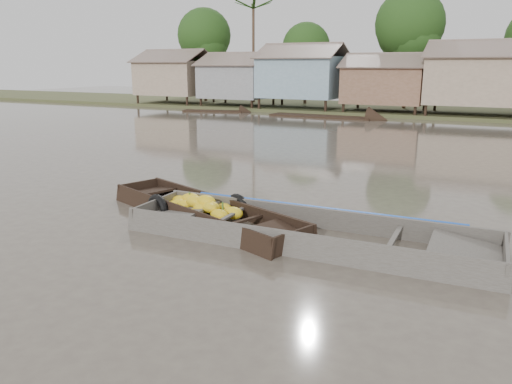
% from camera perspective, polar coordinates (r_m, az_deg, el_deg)
% --- Properties ---
extents(ground, '(120.00, 120.00, 0.00)m').
position_cam_1_polar(ground, '(10.86, -0.50, -5.51)').
color(ground, '#51473E').
rests_on(ground, ground).
extents(riverbank, '(120.00, 12.47, 10.22)m').
position_cam_1_polar(riverbank, '(40.99, 24.99, 12.19)').
color(riverbank, '#384723').
rests_on(riverbank, ground).
extents(banana_boat, '(6.29, 3.49, 0.86)m').
position_cam_1_polar(banana_boat, '(12.38, -6.31, -2.20)').
color(banana_boat, black).
rests_on(banana_boat, ground).
extents(viewer_boat, '(7.96, 2.30, 0.64)m').
position_cam_1_polar(viewer_boat, '(10.84, 5.81, -5.24)').
color(viewer_boat, '#433F39').
rests_on(viewer_boat, ground).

